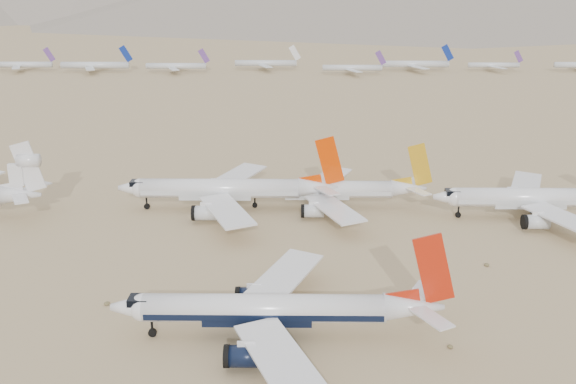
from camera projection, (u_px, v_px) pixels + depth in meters
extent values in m
plane|color=#9A8059|center=(286.00, 353.00, 93.93)|extent=(7000.00, 7000.00, 0.00)
cylinder|color=white|center=(264.00, 308.00, 96.64)|extent=(36.49, 4.31, 4.31)
cube|color=black|center=(264.00, 311.00, 96.80)|extent=(35.76, 4.38, 0.97)
sphere|color=white|center=(144.00, 307.00, 96.84)|extent=(4.31, 4.31, 4.31)
cube|color=black|center=(139.00, 300.00, 96.48)|extent=(3.02, 2.80, 1.08)
cone|color=white|center=(414.00, 307.00, 96.28)|extent=(9.12, 4.31, 4.31)
cube|color=white|center=(281.00, 360.00, 84.66)|extent=(14.09, 22.21, 0.68)
cube|color=white|center=(432.00, 318.00, 92.11)|extent=(5.79, 7.57, 0.26)
cylinder|color=black|center=(247.00, 356.00, 88.96)|extent=(5.07, 3.11, 3.11)
cube|color=white|center=(284.00, 276.00, 109.01)|extent=(14.09, 22.21, 0.68)
cube|color=white|center=(421.00, 291.00, 100.09)|extent=(5.79, 7.57, 0.26)
cylinder|color=black|center=(255.00, 297.00, 106.02)|extent=(5.07, 3.11, 3.11)
cube|color=#B61F0A|center=(434.00, 269.00, 94.32)|extent=(6.91, 0.35, 11.39)
cylinder|color=black|center=(152.00, 333.00, 98.16)|extent=(1.29, 0.54, 1.29)
cylinder|color=black|center=(274.00, 342.00, 95.00)|extent=(1.81, 1.08, 1.81)
cylinder|color=black|center=(275.00, 322.00, 100.74)|extent=(1.81, 1.08, 1.81)
cylinder|color=white|center=(533.00, 197.00, 146.82)|extent=(35.91, 4.35, 4.35)
cube|color=silver|center=(533.00, 199.00, 146.99)|extent=(35.20, 4.42, 0.98)
sphere|color=white|center=(455.00, 197.00, 147.02)|extent=(4.35, 4.35, 4.35)
cube|color=black|center=(452.00, 192.00, 146.66)|extent=(3.05, 2.83, 1.09)
cube|color=white|center=(567.00, 220.00, 134.99)|extent=(13.87, 21.86, 0.67)
cylinder|color=silver|center=(537.00, 222.00, 139.23)|extent=(4.99, 3.13, 3.13)
cube|color=white|center=(526.00, 184.00, 159.06)|extent=(13.87, 21.86, 0.67)
cylinder|color=silver|center=(511.00, 196.00, 156.13)|extent=(4.99, 3.13, 3.13)
cylinder|color=black|center=(458.00, 215.00, 148.35)|extent=(1.31, 0.54, 1.31)
cylinder|color=black|center=(543.00, 219.00, 145.17)|extent=(1.83, 1.09, 1.83)
cylinder|color=black|center=(533.00, 210.00, 150.96)|extent=(1.83, 1.09, 1.83)
cylinder|color=white|center=(321.00, 189.00, 153.52)|extent=(33.91, 4.12, 4.12)
cube|color=silver|center=(321.00, 191.00, 153.67)|extent=(33.23, 4.18, 0.93)
sphere|color=white|center=(250.00, 189.00, 153.71)|extent=(4.12, 4.12, 4.12)
cube|color=black|center=(248.00, 184.00, 153.36)|extent=(2.88, 2.68, 1.03)
cone|color=white|center=(409.00, 188.00, 153.18)|extent=(8.48, 4.12, 4.12)
cube|color=white|center=(335.00, 209.00, 142.34)|extent=(13.10, 20.64, 0.64)
cube|color=white|center=(419.00, 191.00, 149.28)|extent=(5.38, 7.04, 0.25)
cylinder|color=silver|center=(314.00, 211.00, 146.35)|extent=(4.71, 2.97, 2.97)
cube|color=white|center=(329.00, 178.00, 165.08)|extent=(13.10, 20.64, 0.64)
cube|color=white|center=(413.00, 181.00, 156.73)|extent=(5.38, 7.04, 0.25)
cylinder|color=silver|center=(312.00, 189.00, 162.31)|extent=(4.71, 2.97, 2.97)
cube|color=gold|center=(420.00, 165.00, 151.35)|extent=(6.43, 0.33, 10.59)
cylinder|color=black|center=(255.00, 205.00, 154.96)|extent=(1.24, 0.52, 1.24)
cylinder|color=black|center=(327.00, 208.00, 151.95)|extent=(1.73, 1.03, 1.73)
cylinder|color=black|center=(326.00, 201.00, 157.44)|extent=(1.73, 1.03, 1.73)
cylinder|color=white|center=(220.00, 188.00, 152.28)|extent=(37.77, 4.62, 4.62)
cube|color=silver|center=(220.00, 191.00, 152.46)|extent=(37.02, 4.69, 1.04)
sphere|color=white|center=(141.00, 188.00, 152.49)|extent=(4.62, 4.62, 4.62)
cube|color=black|center=(138.00, 183.00, 152.11)|extent=(3.23, 3.00, 1.15)
cone|color=white|center=(318.00, 187.00, 151.91)|extent=(9.44, 4.62, 4.62)
cube|color=white|center=(227.00, 210.00, 139.82)|extent=(14.59, 22.99, 0.71)
cube|color=white|center=(327.00, 191.00, 147.56)|extent=(6.00, 7.84, 0.28)
cylinder|color=silver|center=(206.00, 213.00, 144.29)|extent=(5.25, 3.32, 3.32)
cube|color=white|center=(237.00, 176.00, 165.17)|extent=(14.59, 22.99, 0.71)
cube|color=white|center=(325.00, 180.00, 155.86)|extent=(6.00, 7.84, 0.28)
cylinder|color=silver|center=(216.00, 188.00, 162.10)|extent=(5.25, 3.32, 3.32)
cube|color=#D83500|center=(330.00, 161.00, 149.86)|extent=(7.16, 0.37, 11.80)
cylinder|color=black|center=(147.00, 206.00, 153.90)|extent=(1.38, 0.58, 1.38)
cylinder|color=black|center=(226.00, 210.00, 150.53)|extent=(1.94, 1.15, 1.94)
cylinder|color=black|center=(228.00, 201.00, 156.67)|extent=(1.94, 1.15, 1.94)
cone|color=white|center=(20.00, 195.00, 146.50)|extent=(9.65, 4.62, 4.62)
cube|color=white|center=(20.00, 199.00, 142.08)|extent=(6.12, 8.01, 0.28)
cube|color=white|center=(36.00, 187.00, 150.53)|extent=(6.12, 8.01, 0.28)
cube|color=white|center=(28.00, 167.00, 144.42)|extent=(7.31, 0.37, 12.05)
cylinder|color=white|center=(29.00, 160.00, 143.96)|extent=(4.82, 2.99, 2.99)
cylinder|color=silver|center=(22.00, 65.00, 396.89)|extent=(36.79, 3.64, 3.64)
cube|color=#5E3885|center=(49.00, 55.00, 394.80)|extent=(7.33, 0.36, 9.23)
cube|color=silver|center=(16.00, 67.00, 388.00)|extent=(9.69, 16.94, 0.36)
cube|color=silver|center=(29.00, 64.00, 406.11)|extent=(9.69, 16.94, 0.36)
cylinder|color=silver|center=(95.00, 65.00, 392.20)|extent=(41.35, 4.09, 4.09)
cube|color=navy|center=(126.00, 54.00, 389.85)|extent=(8.24, 0.41, 10.37)
cube|color=silver|center=(90.00, 68.00, 382.21)|extent=(10.89, 19.04, 0.41)
cube|color=silver|center=(100.00, 64.00, 402.57)|extent=(10.89, 19.04, 0.41)
cylinder|color=silver|center=(176.00, 66.00, 390.10)|extent=(36.56, 3.61, 3.61)
cube|color=#5E3885|center=(204.00, 56.00, 388.02)|extent=(7.28, 0.36, 9.17)
cube|color=silver|center=(173.00, 69.00, 381.26)|extent=(9.63, 16.83, 0.36)
cube|color=silver|center=(179.00, 65.00, 399.27)|extent=(9.63, 16.83, 0.36)
cylinder|color=silver|center=(266.00, 63.00, 403.21)|extent=(38.78, 3.83, 3.83)
cube|color=white|center=(295.00, 53.00, 401.00)|extent=(7.72, 0.38, 9.73)
cube|color=silver|center=(265.00, 66.00, 393.84)|extent=(10.22, 17.85, 0.38)
cube|color=silver|center=(267.00, 62.00, 412.93)|extent=(10.22, 17.85, 0.38)
cylinder|color=silver|center=(352.00, 68.00, 382.30)|extent=(35.45, 3.50, 3.50)
cube|color=#5E3885|center=(381.00, 58.00, 380.29)|extent=(7.06, 0.35, 8.89)
cube|color=silver|center=(354.00, 71.00, 373.73)|extent=(9.34, 16.32, 0.35)
cube|color=silver|center=(351.00, 67.00, 391.19)|extent=(9.34, 16.32, 0.35)
cylinder|color=silver|center=(415.00, 64.00, 397.59)|extent=(41.70, 4.12, 4.12)
cube|color=navy|center=(448.00, 53.00, 395.22)|extent=(8.31, 0.41, 10.46)
cube|color=silver|center=(418.00, 67.00, 387.52)|extent=(10.99, 19.20, 0.41)
cube|color=silver|center=(412.00, 63.00, 408.05)|extent=(10.99, 19.20, 0.41)
cylinder|color=silver|center=(494.00, 65.00, 396.92)|extent=(31.39, 3.10, 3.10)
cube|color=#5E3885|center=(519.00, 56.00, 395.14)|extent=(6.25, 0.31, 7.87)
cube|color=silver|center=(498.00, 67.00, 389.33)|extent=(8.27, 14.45, 0.31)
cube|color=silver|center=(490.00, 64.00, 404.79)|extent=(8.27, 14.45, 0.31)
ellipsoid|color=brown|center=(107.00, 303.00, 107.87)|extent=(0.98, 0.98, 0.54)
ellipsoid|color=brown|center=(450.00, 347.00, 95.10)|extent=(0.84, 0.84, 0.46)
ellipsoid|color=brown|center=(487.00, 265.00, 122.80)|extent=(0.98, 0.98, 0.54)
ellipsoid|color=brown|center=(374.00, 319.00, 102.89)|extent=(1.00, 1.00, 0.55)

